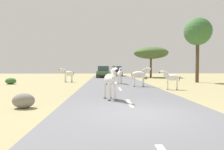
{
  "coord_description": "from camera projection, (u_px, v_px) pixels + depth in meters",
  "views": [
    {
      "loc": [
        -1.22,
        -7.26,
        1.67
      ],
      "look_at": [
        -0.49,
        13.65,
        0.85
      ],
      "focal_mm": 33.69,
      "sensor_mm": 36.0,
      "label": 1
    }
  ],
  "objects": [
    {
      "name": "lane_markings",
      "position": [
        142.0,
        120.0,
        6.36
      ],
      "size": [
        0.16,
        56.0,
        0.01
      ],
      "color": "silver",
      "rests_on": "road"
    },
    {
      "name": "car_1",
      "position": [
        116.0,
        71.0,
        37.16
      ],
      "size": [
        2.07,
        4.36,
        1.74
      ],
      "rotation": [
        0.0,
        0.0,
        -0.01
      ],
      "color": "white",
      "rests_on": "road"
    },
    {
      "name": "zebra_2",
      "position": [
        171.0,
        78.0,
        15.37
      ],
      "size": [
        1.5,
        0.68,
        1.45
      ],
      "rotation": [
        0.0,
        0.0,
        1.29
      ],
      "color": "silver",
      "rests_on": "ground_plane"
    },
    {
      "name": "tree_0",
      "position": [
        198.0,
        32.0,
        22.26
      ],
      "size": [
        2.89,
        2.89,
        6.87
      ],
      "color": "#4C3823",
      "rests_on": "ground_plane"
    },
    {
      "name": "tree_1",
      "position": [
        151.0,
        53.0,
        33.43
      ],
      "size": [
        5.45,
        5.45,
        4.84
      ],
      "color": "brown",
      "rests_on": "ground_plane"
    },
    {
      "name": "zebra_1",
      "position": [
        140.0,
        75.0,
        17.22
      ],
      "size": [
        1.73,
        0.48,
        1.63
      ],
      "rotation": [
        0.0,
        0.0,
        4.68
      ],
      "color": "silver",
      "rests_on": "road"
    },
    {
      "name": "ground_plane",
      "position": [
        140.0,
        114.0,
        7.36
      ],
      "size": [
        90.0,
        90.0,
        0.0
      ],
      "primitive_type": "plane",
      "color": "#998E60"
    },
    {
      "name": "zebra_0",
      "position": [
        110.0,
        80.0,
        10.31
      ],
      "size": [
        0.78,
        1.72,
        1.66
      ],
      "rotation": [
        0.0,
        0.0,
        3.43
      ],
      "color": "silver",
      "rests_on": "road"
    },
    {
      "name": "road",
      "position": [
        136.0,
        114.0,
        7.36
      ],
      "size": [
        6.0,
        64.0,
        0.05
      ],
      "primitive_type": "cube",
      "color": "slate",
      "rests_on": "ground_plane"
    },
    {
      "name": "bush_0",
      "position": [
        11.0,
        81.0,
        20.2
      ],
      "size": [
        1.01,
        0.91,
        0.61
      ],
      "primitive_type": "ellipsoid",
      "color": "#386633",
      "rests_on": "ground_plane"
    },
    {
      "name": "rock_0",
      "position": [
        24.0,
        101.0,
        8.47
      ],
      "size": [
        0.89,
        0.66,
        0.61
      ],
      "primitive_type": "ellipsoid",
      "color": "gray",
      "rests_on": "ground_plane"
    },
    {
      "name": "rock_2",
      "position": [
        146.0,
        78.0,
        28.73
      ],
      "size": [
        0.59,
        0.6,
        0.41
      ],
      "primitive_type": "ellipsoid",
      "color": "gray",
      "rests_on": "ground_plane"
    },
    {
      "name": "zebra_3",
      "position": [
        120.0,
        74.0,
        20.02
      ],
      "size": [
        0.48,
        1.69,
        1.59
      ],
      "rotation": [
        0.0,
        0.0,
        3.18
      ],
      "color": "silver",
      "rests_on": "road"
    },
    {
      "name": "car_0",
      "position": [
        104.0,
        72.0,
        32.41
      ],
      "size": [
        2.22,
        4.44,
        1.74
      ],
      "rotation": [
        0.0,
        0.0,
        3.08
      ],
      "color": "#476B38",
      "rests_on": "road"
    },
    {
      "name": "zebra_4",
      "position": [
        68.0,
        74.0,
        22.99
      ],
      "size": [
        1.66,
        0.53,
        1.56
      ],
      "rotation": [
        0.0,
        0.0,
        1.47
      ],
      "color": "silver",
      "rests_on": "ground_plane"
    }
  ]
}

